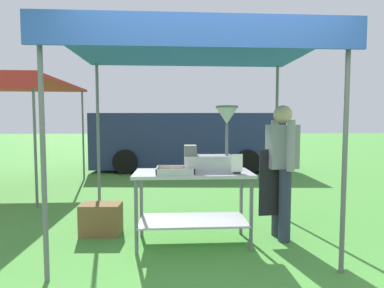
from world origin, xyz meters
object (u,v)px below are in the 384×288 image
Objects in this scene: donut_fryer at (212,148)px; vendor at (281,165)px; van_navy at (188,141)px; stall_canopy at (192,52)px; donut_tray at (175,171)px; supply_crate at (101,219)px; donut_cart at (193,191)px; menu_sign at (237,165)px.

donut_fryer is 0.86m from vendor.
vendor is 0.29× the size of van_navy.
stall_canopy is 6.88× the size of donut_tray.
donut_tray is at bearing -171.10° from vendor.
supply_crate is 5.68m from van_navy.
van_navy is (0.38, 5.93, 0.02)m from donut_tray.
supply_crate is at bearing 154.11° from donut_tray.
donut_cart is 1.76× the size of donut_fryer.
vendor is (1.07, 0.10, 0.28)m from donut_cart.
donut_cart is 0.59m from menu_sign.
vendor reaches higher than menu_sign.
menu_sign is 5.98m from van_navy.
donut_fryer is 0.38m from menu_sign.
donut_cart is at bearing 26.47° from donut_tray.
stall_canopy is 2.15× the size of donut_cart.
vendor is at bearing 8.90° from donut_tray.
donut_cart is at bearing 163.53° from menu_sign.
stall_canopy is 1.38m from donut_tray.
vendor is 5.80m from van_navy.
van_navy is at bearing 98.81° from vendor.
stall_canopy is 3.79× the size of donut_fryer.
menu_sign is (0.69, -0.04, 0.07)m from donut_tray.
donut_cart is 0.33m from donut_tray.
van_navy reaches higher than donut_fryer.
stall_canopy is at bearing -91.79° from van_navy.
donut_cart is 0.24× the size of van_navy.
van_navy reaches higher than donut_cart.
stall_canopy is 1.79× the size of vendor.
donut_fryer is 0.14× the size of van_navy.
donut_fryer is (0.44, 0.19, 0.25)m from donut_tray.
supply_crate is at bearing 173.46° from vendor.
stall_canopy reaches higher than donut_fryer.
stall_canopy reaches higher than menu_sign.
van_navy is (0.18, 5.73, -1.34)m from stall_canopy.
donut_fryer is at bearing 136.77° from menu_sign.
donut_cart is 0.55m from donut_fryer.
vendor is (0.83, 0.01, -0.21)m from donut_fryer.
vendor is at bearing -81.19° from van_navy.
van_navy reaches higher than menu_sign.
donut_fryer is at bearing -2.21° from stall_canopy.
menu_sign is (0.48, -0.14, 0.31)m from donut_cart.
menu_sign reaches higher than supply_crate.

